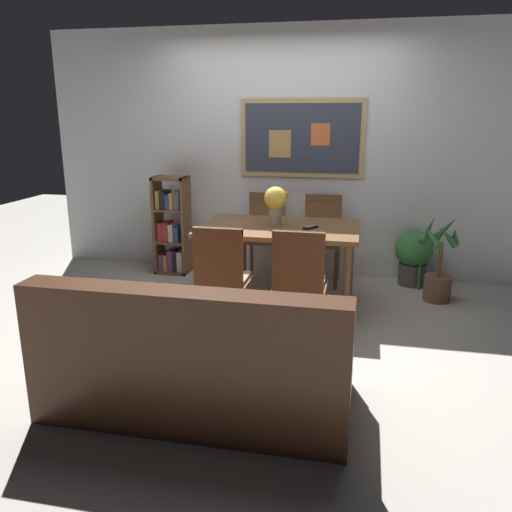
# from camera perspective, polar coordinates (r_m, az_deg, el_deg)

# --- Properties ---
(ground_plane) EXTENTS (12.00, 12.00, 0.00)m
(ground_plane) POSITION_cam_1_polar(r_m,az_deg,el_deg) (4.51, -0.25, -7.07)
(ground_plane) COLOR #B7B2A8
(wall_back_with_painting) EXTENTS (5.20, 0.14, 2.60)m
(wall_back_with_painting) POSITION_cam_1_polar(r_m,az_deg,el_deg) (5.67, 3.07, 11.17)
(wall_back_with_painting) COLOR silver
(wall_back_with_painting) RESTS_ON ground_plane
(dining_table) EXTENTS (1.41, 0.93, 0.75)m
(dining_table) POSITION_cam_1_polar(r_m,az_deg,el_deg) (4.69, 2.62, 2.14)
(dining_table) COLOR brown
(dining_table) RESTS_ON ground_plane
(dining_chair_near_left) EXTENTS (0.40, 0.41, 0.91)m
(dining_chair_near_left) POSITION_cam_1_polar(r_m,az_deg,el_deg) (4.02, -3.77, -1.81)
(dining_chair_near_left) COLOR brown
(dining_chair_near_left) RESTS_ON ground_plane
(dining_chair_near_right) EXTENTS (0.40, 0.41, 0.91)m
(dining_chair_near_right) POSITION_cam_1_polar(r_m,az_deg,el_deg) (3.91, 4.79, -2.33)
(dining_chair_near_right) COLOR brown
(dining_chair_near_right) RESTS_ON ground_plane
(dining_chair_far_right) EXTENTS (0.40, 0.41, 0.91)m
(dining_chair_far_right) POSITION_cam_1_polar(r_m,az_deg,el_deg) (5.42, 7.25, 2.67)
(dining_chair_far_right) COLOR brown
(dining_chair_far_right) RESTS_ON ground_plane
(dining_chair_far_left) EXTENTS (0.40, 0.41, 0.91)m
(dining_chair_far_left) POSITION_cam_1_polar(r_m,az_deg,el_deg) (5.50, 1.02, 2.97)
(dining_chair_far_left) COLOR brown
(dining_chair_far_left) RESTS_ON ground_plane
(leather_couch) EXTENTS (1.80, 0.84, 0.84)m
(leather_couch) POSITION_cam_1_polar(r_m,az_deg,el_deg) (3.15, -6.52, -11.41)
(leather_couch) COLOR #472819
(leather_couch) RESTS_ON ground_plane
(bookshelf) EXTENTS (0.36, 0.28, 1.07)m
(bookshelf) POSITION_cam_1_polar(r_m,az_deg,el_deg) (5.79, -9.21, 2.93)
(bookshelf) COLOR brown
(bookshelf) RESTS_ON ground_plane
(potted_ivy) EXTENTS (0.39, 0.39, 0.63)m
(potted_ivy) POSITION_cam_1_polar(r_m,az_deg,el_deg) (5.57, 16.92, 0.10)
(potted_ivy) COLOR #4C4742
(potted_ivy) RESTS_ON ground_plane
(potted_palm) EXTENTS (0.39, 0.41, 0.81)m
(potted_palm) POSITION_cam_1_polar(r_m,az_deg,el_deg) (5.17, 19.40, -1.37)
(potted_palm) COLOR brown
(potted_palm) RESTS_ON ground_plane
(flower_vase) EXTENTS (0.22, 0.20, 0.35)m
(flower_vase) POSITION_cam_1_polar(r_m,az_deg,el_deg) (4.65, 2.20, 5.98)
(flower_vase) COLOR tan
(flower_vase) RESTS_ON dining_table
(tv_remote) EXTENTS (0.13, 0.15, 0.02)m
(tv_remote) POSITION_cam_1_polar(r_m,az_deg,el_deg) (4.58, 6.01, 3.14)
(tv_remote) COLOR black
(tv_remote) RESTS_ON dining_table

